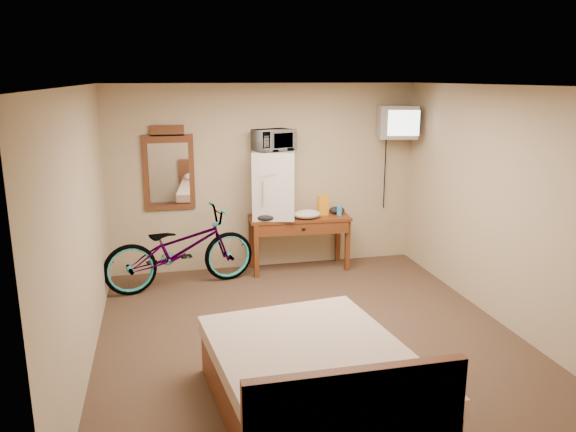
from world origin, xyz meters
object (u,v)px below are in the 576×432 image
at_px(wall_mirror, 169,169).
at_px(microwave, 274,140).
at_px(desk, 300,225).
at_px(blue_cup, 339,211).
at_px(crt_television, 397,122).
at_px(bed, 316,383).
at_px(mini_fridge, 274,184).
at_px(bicycle, 180,249).

bearing_deg(wall_mirror, microwave, -9.03).
bearing_deg(microwave, desk, -29.21).
distance_m(blue_cup, crt_television, 1.43).
xyz_separation_m(crt_television, bed, (-2.07, -3.40, -1.69)).
bearing_deg(blue_cup, mini_fridge, 173.50).
relative_size(blue_cup, bicycle, 0.07).
bearing_deg(bed, desk, 78.00).
bearing_deg(bed, blue_cup, 69.27).
bearing_deg(mini_fridge, bicycle, -164.64).
bearing_deg(wall_mirror, mini_fridge, -9.04).
distance_m(crt_television, wall_mirror, 3.10).
relative_size(desk, blue_cup, 10.62).
xyz_separation_m(mini_fridge, microwave, (0.00, 0.00, 0.58)).
height_order(desk, bed, bed).
height_order(desk, mini_fridge, mini_fridge).
bearing_deg(crt_television, desk, -179.11).
bearing_deg(wall_mirror, bed, -75.15).
height_order(crt_television, bed, crt_television).
bearing_deg(bicycle, blue_cup, -95.98).
bearing_deg(bicycle, bed, -176.50).
bearing_deg(desk, bed, -102.00).
bearing_deg(blue_cup, bed, -110.73).
bearing_deg(microwave, mini_fridge, -143.21).
height_order(blue_cup, bed, bed).
height_order(microwave, bicycle, microwave).
bearing_deg(crt_television, microwave, 178.72).
relative_size(bicycle, bed, 0.92).
height_order(desk, wall_mirror, wall_mirror).
bearing_deg(mini_fridge, blue_cup, -6.50).
distance_m(mini_fridge, bicycle, 1.49).
distance_m(microwave, bed, 3.76).
height_order(desk, blue_cup, blue_cup).
distance_m(mini_fridge, bed, 3.57).
distance_m(microwave, blue_cup, 1.31).
height_order(crt_television, wall_mirror, crt_television).
distance_m(microwave, crt_television, 1.71).
xyz_separation_m(mini_fridge, crt_television, (1.70, -0.04, 0.79)).
xyz_separation_m(blue_cup, crt_television, (0.81, 0.06, 1.17)).
distance_m(desk, crt_television, 1.92).
bearing_deg(microwave, blue_cup, -25.95).
bearing_deg(crt_television, bed, -121.35).
bearing_deg(bed, crt_television, 58.65).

